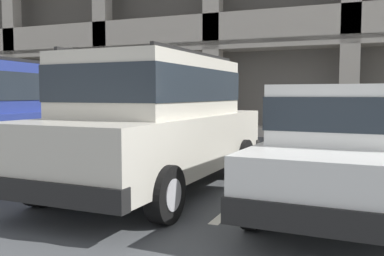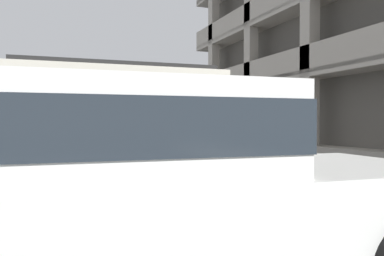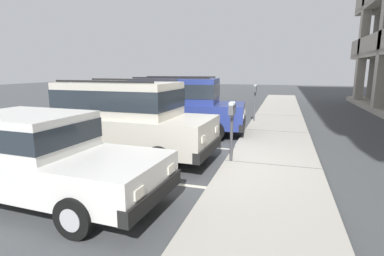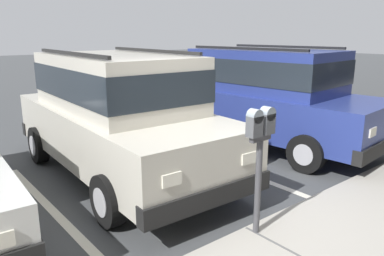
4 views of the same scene
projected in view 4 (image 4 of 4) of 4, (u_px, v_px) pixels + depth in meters
name	position (u px, v px, depth m)	size (l,w,h in m)	color
ground_plane	(232.00, 233.00, 4.51)	(80.00, 80.00, 0.10)	#444749
parking_stall_lines	(66.00, 224.00, 4.63)	(12.14, 4.80, 0.01)	silver
silver_suv	(118.00, 110.00, 6.00)	(2.13, 4.84, 2.03)	beige
red_sedan	(266.00, 93.00, 7.72)	(2.33, 4.93, 2.03)	navy
parking_meter_near	(260.00, 141.00, 3.95)	(0.35, 0.12, 1.43)	#47474C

